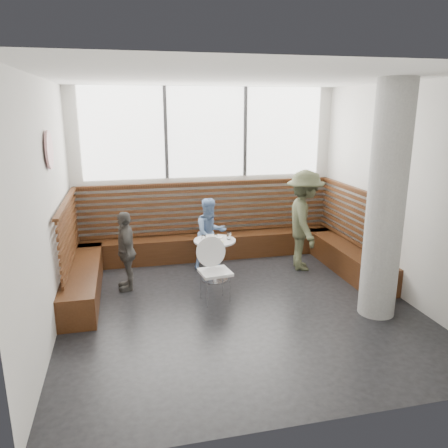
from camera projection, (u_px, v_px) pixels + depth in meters
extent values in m
cube|color=silver|center=(240.00, 200.00, 5.97)|extent=(5.00, 5.00, 3.20)
cube|color=black|center=(239.00, 307.00, 6.39)|extent=(5.00, 5.00, 0.01)
cube|color=white|center=(242.00, 78.00, 5.56)|extent=(5.00, 5.00, 0.01)
cube|color=white|center=(206.00, 133.00, 8.11)|extent=(4.50, 0.02, 1.65)
cube|color=#3F3F42|center=(166.00, 133.00, 7.92)|extent=(0.06, 0.04, 1.65)
cube|color=#3F3F42|center=(245.00, 132.00, 8.25)|extent=(0.06, 0.04, 1.65)
cube|color=#3A1F0E|center=(209.00, 246.00, 8.45)|extent=(5.00, 0.50, 0.45)
cube|color=#3A1F0E|center=(84.00, 275.00, 7.02)|extent=(0.50, 2.50, 0.45)
cube|color=#3A1F0E|center=(340.00, 254.00, 8.00)|extent=(0.50, 2.50, 0.45)
cube|color=#3F210F|center=(207.00, 208.00, 8.42)|extent=(4.88, 0.08, 0.98)
cube|color=#3F210F|center=(69.00, 232.00, 6.79)|extent=(0.08, 2.38, 0.98)
cube|color=#3F210F|center=(352.00, 215.00, 7.85)|extent=(0.08, 2.38, 0.98)
cylinder|color=gray|center=(386.00, 203.00, 5.81)|extent=(0.50, 0.50, 3.20)
cylinder|color=white|center=(49.00, 150.00, 5.63)|extent=(0.03, 0.50, 0.50)
cylinder|color=silver|center=(215.00, 279.00, 7.38)|extent=(0.44, 0.44, 0.02)
cylinder|color=silver|center=(215.00, 260.00, 7.29)|extent=(0.06, 0.06, 0.68)
cylinder|color=#B7B7BA|center=(215.00, 241.00, 7.20)|extent=(0.69, 0.69, 0.03)
cube|color=white|center=(215.00, 272.00, 6.45)|extent=(0.44, 0.42, 0.04)
cylinder|color=white|center=(212.00, 252.00, 6.56)|extent=(0.46, 0.11, 0.46)
cylinder|color=silver|center=(205.00, 293.00, 6.33)|extent=(0.02, 0.02, 0.45)
cylinder|color=silver|center=(229.00, 291.00, 6.41)|extent=(0.02, 0.02, 0.45)
cylinder|color=silver|center=(202.00, 285.00, 6.63)|extent=(0.02, 0.02, 0.45)
cylinder|color=silver|center=(224.00, 283.00, 6.70)|extent=(0.02, 0.02, 0.45)
imported|color=#464A31|center=(304.00, 220.00, 7.71)|extent=(0.90, 1.27, 1.79)
imported|color=#6F90C1|center=(210.00, 234.00, 7.81)|extent=(0.74, 0.65, 1.28)
imported|color=#53504B|center=(126.00, 251.00, 6.89)|extent=(0.35, 0.76, 1.28)
cylinder|color=white|center=(207.00, 238.00, 7.27)|extent=(0.19, 0.19, 0.01)
cylinder|color=white|center=(217.00, 237.00, 7.33)|extent=(0.21, 0.21, 0.01)
cylinder|color=white|center=(204.00, 239.00, 7.07)|extent=(0.07, 0.07, 0.12)
cylinder|color=white|center=(216.00, 237.00, 7.17)|extent=(0.06, 0.06, 0.10)
cylinder|color=white|center=(229.00, 236.00, 7.23)|extent=(0.08, 0.08, 0.12)
cube|color=#A5C64C|center=(218.00, 242.00, 7.08)|extent=(0.22, 0.19, 0.00)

